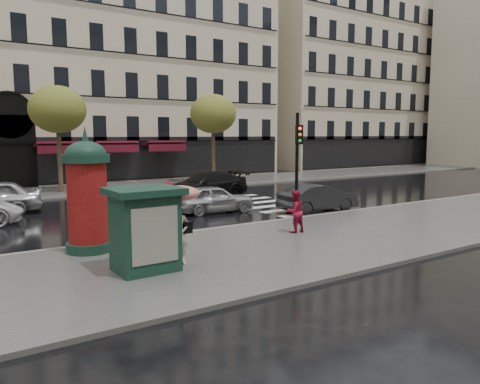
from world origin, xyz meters
TOP-DOWN VIEW (x-y plane):
  - ground at (0.00, 0.00)m, footprint 160.00×160.00m
  - near_sidewalk at (0.00, -0.50)m, footprint 90.00×7.00m
  - far_sidewalk at (0.00, 19.00)m, footprint 90.00×6.00m
  - near_kerb at (0.00, 3.00)m, footprint 90.00×0.25m
  - far_kerb at (0.00, 16.00)m, footprint 90.00×0.25m
  - zebra_crossing at (6.00, 9.60)m, footprint 3.60×11.75m
  - bldg_far_corner at (6.00, 30.00)m, footprint 26.00×14.00m
  - bldg_far_right at (34.00, 30.00)m, footprint 24.00×14.00m
  - tree_far_left at (-2.00, 18.00)m, footprint 3.40×3.40m
  - tree_far_right at (9.00, 18.00)m, footprint 3.40×3.40m
  - woman_umbrella at (-3.24, -0.80)m, footprint 1.18×1.18m
  - woman_red at (2.19, 0.69)m, footprint 0.75×0.59m
  - man_burgundy at (-2.05, 2.40)m, footprint 1.15×1.00m
  - morris_column at (-4.85, 2.09)m, footprint 1.41×1.41m
  - traffic_light at (3.84, 2.49)m, footprint 0.33×0.44m
  - newsstand at (-4.21, -0.81)m, footprint 1.84×1.56m
  - car_silver at (2.29, 6.69)m, footprint 4.02×1.86m
  - car_darkgrey at (6.66, 4.20)m, footprint 4.11×1.69m
  - car_black at (4.50, 11.34)m, footprint 5.34×2.42m

SIDE VIEW (x-z plane):
  - ground at x=0.00m, z-range 0.00..0.00m
  - zebra_crossing at x=6.00m, z-range 0.00..0.01m
  - near_sidewalk at x=0.00m, z-range 0.00..0.12m
  - far_sidewalk at x=0.00m, z-range 0.00..0.12m
  - near_kerb at x=0.00m, z-range 0.00..0.14m
  - far_kerb at x=0.00m, z-range 0.00..0.14m
  - car_darkgrey at x=6.66m, z-range 0.00..1.32m
  - car_silver at x=2.29m, z-range 0.00..1.33m
  - car_black at x=4.50m, z-range 0.00..1.52m
  - woman_red at x=2.19m, z-range 0.12..1.67m
  - man_burgundy at x=-2.05m, z-range 0.12..2.11m
  - newsstand at x=-4.21m, z-range 0.15..2.35m
  - woman_umbrella at x=-3.24m, z-range 0.48..2.75m
  - morris_column at x=-4.85m, z-range 0.04..3.85m
  - traffic_light at x=3.84m, z-range 0.59..5.04m
  - tree_far_left at x=-2.00m, z-range 1.85..8.49m
  - tree_far_right at x=9.00m, z-range 1.85..8.49m
  - bldg_far_corner at x=6.00m, z-range -0.14..22.76m
  - bldg_far_right at x=34.00m, z-range -0.14..22.76m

